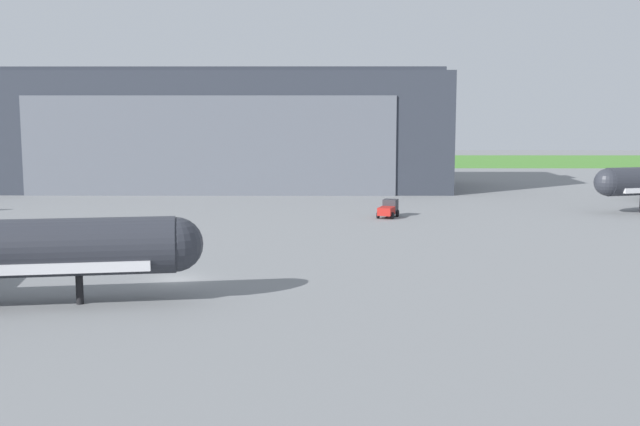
% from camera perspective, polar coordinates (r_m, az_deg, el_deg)
% --- Properties ---
extents(ground_plane, '(440.00, 440.00, 0.00)m').
position_cam_1_polar(ground_plane, '(67.90, -10.56, -4.85)').
color(ground_plane, slate).
extents(grass_field_strip, '(440.00, 56.00, 0.08)m').
position_cam_1_polar(grass_field_strip, '(223.78, -2.91, 3.87)').
color(grass_field_strip, '#4A8632').
rests_on(grass_field_strip, ground_plane).
extents(maintenance_hangar, '(83.83, 29.44, 22.45)m').
position_cam_1_polar(maintenance_hangar, '(147.19, -7.40, 6.07)').
color(maintenance_hangar, '#2D333D').
rests_on(maintenance_hangar, ground_plane).
extents(ops_van, '(3.35, 4.71, 2.36)m').
position_cam_1_polar(ops_van, '(105.60, 5.08, 0.31)').
color(ops_van, '#2D2D33').
rests_on(ops_van, ground_plane).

